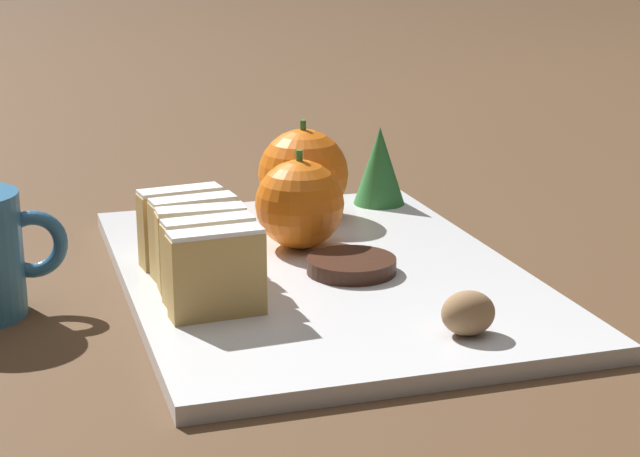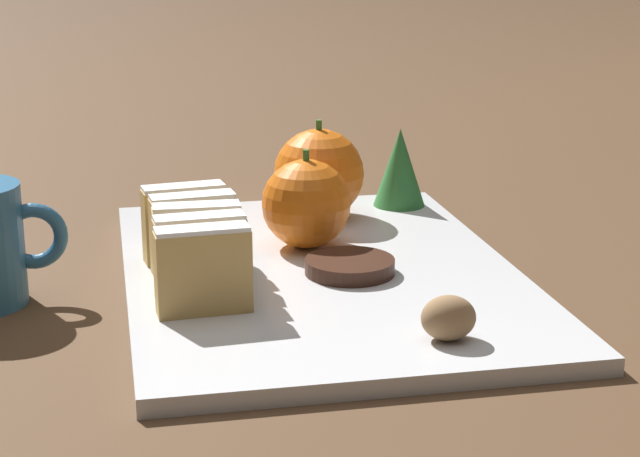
{
  "view_description": "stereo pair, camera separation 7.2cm",
  "coord_description": "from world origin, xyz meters",
  "px_view_note": "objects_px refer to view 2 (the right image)",
  "views": [
    {
      "loc": [
        -0.22,
        -0.71,
        0.26
      ],
      "look_at": [
        0.0,
        0.0,
        0.04
      ],
      "focal_mm": 60.0,
      "sensor_mm": 36.0,
      "label": 1
    },
    {
      "loc": [
        -0.15,
        -0.73,
        0.26
      ],
      "look_at": [
        0.0,
        0.0,
        0.04
      ],
      "focal_mm": 60.0,
      "sensor_mm": 36.0,
      "label": 2
    }
  ],
  "objects_px": {
    "orange_near": "(319,174)",
    "chocolate_cookie": "(350,266)",
    "orange_far": "(300,204)",
    "walnut": "(448,318)"
  },
  "relations": [
    {
      "from": "orange_near",
      "to": "orange_far",
      "type": "height_order",
      "value": "orange_near"
    },
    {
      "from": "orange_far",
      "to": "walnut",
      "type": "height_order",
      "value": "orange_far"
    },
    {
      "from": "orange_far",
      "to": "walnut",
      "type": "bearing_deg",
      "value": -75.47
    },
    {
      "from": "orange_far",
      "to": "orange_near",
      "type": "bearing_deg",
      "value": 69.02
    },
    {
      "from": "orange_near",
      "to": "orange_far",
      "type": "bearing_deg",
      "value": -110.98
    },
    {
      "from": "orange_near",
      "to": "walnut",
      "type": "relative_size",
      "value": 2.49
    },
    {
      "from": "orange_near",
      "to": "chocolate_cookie",
      "type": "relative_size",
      "value": 1.3
    },
    {
      "from": "orange_near",
      "to": "orange_far",
      "type": "distance_m",
      "value": 0.09
    },
    {
      "from": "orange_near",
      "to": "chocolate_cookie",
      "type": "bearing_deg",
      "value": -92.99
    },
    {
      "from": "orange_near",
      "to": "chocolate_cookie",
      "type": "height_order",
      "value": "orange_near"
    }
  ]
}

